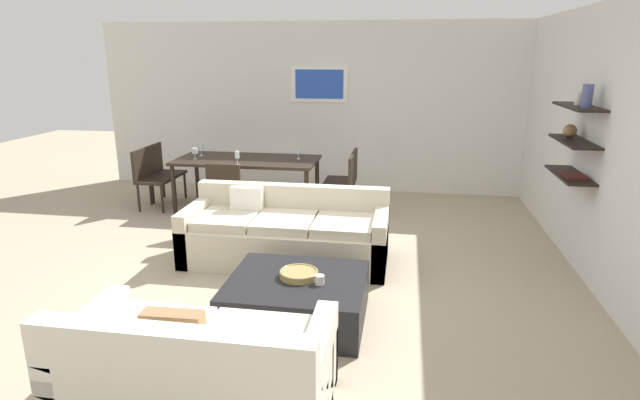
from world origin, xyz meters
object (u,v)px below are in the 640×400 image
object	(u,v)px
loveseat_white	(197,371)
dining_table	(247,163)
sofa_beige	(286,235)
wine_glass_foot	(237,155)
wine_glass_right_far	(298,151)
candle_jar	(320,280)
dining_chair_left_near	(149,175)
dining_chair_left_far	(162,169)
dining_chair_foot	(227,191)
wine_glass_left_far	(201,147)
decorative_bowl	(299,274)
coffee_table	(297,299)
wine_glass_left_near	(195,151)
dining_chair_right_near	(343,183)
dining_chair_right_far	(346,176)

from	to	relation	value
loveseat_white	dining_table	xyz separation A→B (m)	(-1.00, 4.37, 0.39)
sofa_beige	wine_glass_foot	xyz separation A→B (m)	(-0.99, 1.39, 0.59)
wine_glass_foot	wine_glass_right_far	bearing A→B (deg)	36.52
candle_jar	dining_chair_left_near	distance (m)	4.21
dining_chair_left_far	dining_chair_foot	distance (m)	1.80
dining_chair_foot	wine_glass_foot	world-z (taller)	wine_glass_foot
sofa_beige	wine_glass_right_far	xyz separation A→B (m)	(-0.25, 1.94, 0.57)
wine_glass_left_far	wine_glass_foot	bearing A→B (deg)	-36.52
sofa_beige	wine_glass_left_far	distance (m)	2.65
sofa_beige	wine_glass_left_far	world-z (taller)	wine_glass_left_far
candle_jar	decorative_bowl	bearing A→B (deg)	151.76
coffee_table	wine_glass_left_near	bearing A→B (deg)	125.29
loveseat_white	coffee_table	bearing A→B (deg)	73.46
dining_chair_left_near	wine_glass_foot	distance (m)	1.48
dining_table	wine_glass_foot	distance (m)	0.47
decorative_bowl	dining_chair_right_near	bearing A→B (deg)	89.40
dining_chair_right_far	wine_glass_right_far	bearing A→B (deg)	-171.89
dining_chair_left_far	wine_glass_foot	size ratio (longest dim) A/B	4.66
dining_chair_right_near	dining_chair_foot	size ratio (longest dim) A/B	1.00
sofa_beige	decorative_bowl	distance (m)	1.32
wine_glass_right_far	wine_glass_foot	distance (m)	0.91
dining_chair_right_far	sofa_beige	bearing A→B (deg)	-101.99
dining_table	wine_glass_left_near	xyz separation A→B (m)	(-0.73, -0.12, 0.18)
dining_chair_left_far	wine_glass_foot	world-z (taller)	wine_glass_foot
dining_chair_right_far	wine_glass_right_far	xyz separation A→B (m)	(-0.69, -0.10, 0.36)
decorative_bowl	wine_glass_left_near	bearing A→B (deg)	125.78
dining_chair_left_near	wine_glass_left_far	size ratio (longest dim) A/B	4.81
sofa_beige	dining_chair_foot	bearing A→B (deg)	136.82
dining_chair_right_far	wine_glass_foot	world-z (taller)	wine_glass_foot
dining_chair_left_near	wine_glass_foot	size ratio (longest dim) A/B	4.66
dining_chair_right_near	wine_glass_right_far	size ratio (longest dim) A/B	5.23
decorative_bowl	dining_chair_left_far	distance (m)	4.32
sofa_beige	dining_chair_left_far	xyz separation A→B (m)	(-2.41, 2.03, 0.21)
sofa_beige	loveseat_white	bearing A→B (deg)	-89.68
dining_chair_right_far	wine_glass_left_far	size ratio (longest dim) A/B	4.81
dining_table	wine_glass_right_far	distance (m)	0.76
decorative_bowl	dining_chair_right_far	world-z (taller)	dining_chair_right_far
loveseat_white	candle_jar	xyz separation A→B (m)	(0.58, 1.20, 0.13)
dining_table	dining_chair_right_far	bearing A→B (deg)	8.71
loveseat_white	dining_chair_right_near	bearing A→B (deg)	84.26
dining_chair_left_near	dining_chair_right_far	bearing A→B (deg)	8.71
candle_jar	dining_chair_right_near	distance (m)	2.96
sofa_beige	loveseat_white	xyz separation A→B (m)	(0.01, -2.55, 0.00)
dining_chair_right_near	wine_glass_left_near	size ratio (longest dim) A/B	5.61
sofa_beige	candle_jar	bearing A→B (deg)	-66.15
dining_chair_right_far	wine_glass_left_near	bearing A→B (deg)	-171.10
dining_chair_right_near	wine_glass_foot	bearing A→B (deg)	-171.75
dining_chair_right_far	wine_glass_foot	size ratio (longest dim) A/B	4.66
dining_chair_right_far	dining_chair_right_near	bearing A→B (deg)	-90.00
sofa_beige	loveseat_white	distance (m)	2.55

